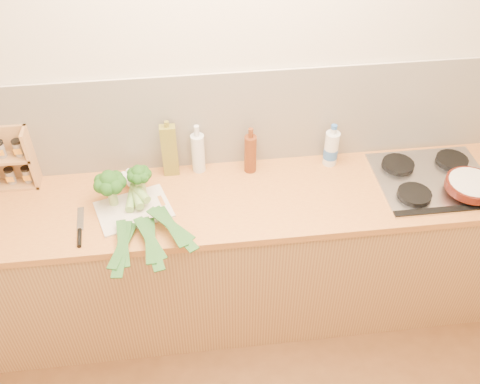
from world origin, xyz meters
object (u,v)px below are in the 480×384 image
(gas_hob, at_px, (434,179))
(chefs_knife, at_px, (80,233))
(chopping_board, at_px, (134,210))
(skillet, at_px, (472,185))
(spice_rack, at_px, (6,161))

(gas_hob, distance_m, chefs_knife, 1.80)
(chopping_board, bearing_deg, skillet, -20.01)
(gas_hob, xyz_separation_m, chopping_board, (-1.54, -0.03, -0.01))
(skillet, distance_m, spice_rack, 2.34)
(chefs_knife, xyz_separation_m, skillet, (1.93, 0.05, 0.05))
(gas_hob, distance_m, skillet, 0.19)
(chopping_board, xyz_separation_m, spice_rack, (-0.62, 0.28, 0.14))
(chefs_knife, bearing_deg, skillet, -2.97)
(chopping_board, distance_m, chefs_knife, 0.28)
(gas_hob, relative_size, chopping_board, 1.68)
(gas_hob, xyz_separation_m, skillet, (0.14, -0.12, 0.05))
(chefs_knife, bearing_deg, gas_hob, 0.90)
(chopping_board, distance_m, spice_rack, 0.70)
(gas_hob, relative_size, spice_rack, 1.74)
(chopping_board, relative_size, skillet, 0.95)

